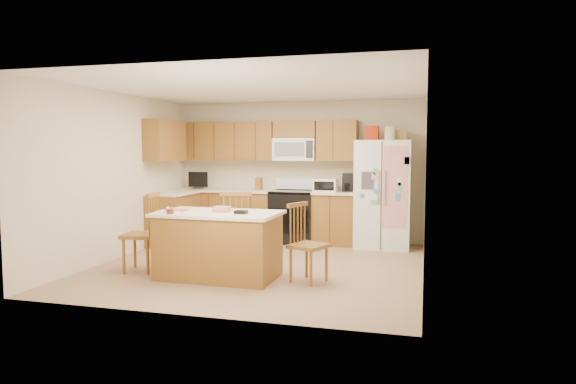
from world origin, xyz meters
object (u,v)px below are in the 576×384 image
(island, at_px, (219,244))
(windsor_chair_back, at_px, (237,231))
(windsor_chair_left, at_px, (143,234))
(windsor_chair_right, at_px, (307,245))
(stove, at_px, (294,216))
(refrigerator, at_px, (383,193))

(island, height_order, windsor_chair_back, windsor_chair_back)
(island, xyz_separation_m, windsor_chair_left, (-1.13, 0.06, 0.07))
(windsor_chair_right, bearing_deg, windsor_chair_left, -178.93)
(stove, bearing_deg, windsor_chair_left, -118.51)
(windsor_chair_left, xyz_separation_m, windsor_chair_right, (2.27, 0.04, -0.04))
(stove, relative_size, windsor_chair_back, 1.05)
(island, bearing_deg, windsor_chair_left, 177.14)
(stove, height_order, refrigerator, refrigerator)
(windsor_chair_left, bearing_deg, refrigerator, 40.60)
(stove, xyz_separation_m, windsor_chair_left, (-1.43, -2.64, 0.03))
(refrigerator, relative_size, island, 1.30)
(windsor_chair_left, height_order, windsor_chair_back, windsor_chair_back)
(refrigerator, distance_m, windsor_chair_back, 2.75)
(refrigerator, bearing_deg, windsor_chair_right, -106.07)
(refrigerator, bearing_deg, stove, 177.70)
(windsor_chair_back, distance_m, windsor_chair_right, 1.26)
(windsor_chair_left, distance_m, windsor_chair_back, 1.28)
(stove, xyz_separation_m, refrigerator, (1.57, -0.06, 0.45))
(refrigerator, bearing_deg, island, -125.50)
(windsor_chair_left, bearing_deg, windsor_chair_right, 1.07)
(island, height_order, windsor_chair_right, windsor_chair_right)
(island, bearing_deg, stove, 83.54)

